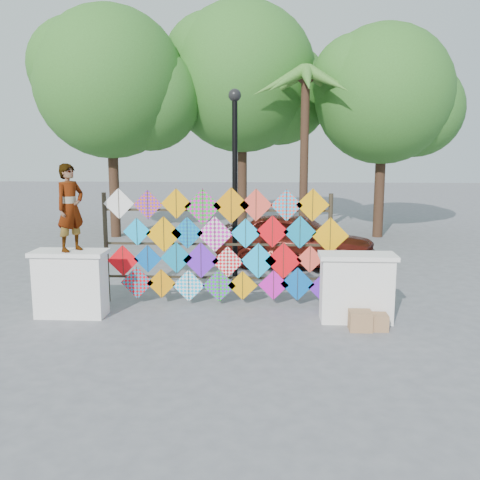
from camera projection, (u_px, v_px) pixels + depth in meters
The scene contains 13 objects.
ground at pixel (213, 315), 10.35m from camera, with size 80.00×80.00×0.00m, color gray.
parapet_left at pixel (71, 283), 10.19m from camera, with size 1.40×0.65×1.28m.
parapet_right at pixel (356, 287), 9.89m from camera, with size 1.40×0.65×1.28m.
kite_rack at pixel (222, 246), 10.85m from camera, with size 5.01×0.24×2.42m.
tree_west at pixel (113, 84), 18.55m from camera, with size 5.85×5.20×8.01m.
tree_mid at pixel (245, 78), 20.20m from camera, with size 6.30×5.60×8.61m.
tree_east at pixel (386, 95), 18.59m from camera, with size 5.40×4.80×7.42m.
palm_tree at pixel (305, 93), 17.25m from camera, with size 3.62×3.62×5.83m.
vendor_woman at pixel (70, 208), 9.94m from camera, with size 0.60×0.39×1.63m, color #99999E.
sedan at pixel (296, 240), 14.53m from camera, with size 1.72×4.27×1.46m, color #50140D.
lamppost at pixel (235, 171), 11.84m from camera, with size 0.28×0.28×4.46m.
cardboard_box_near at pixel (360, 321), 9.47m from camera, with size 0.39×0.35×0.35m, color tan.
cardboard_box_far at pixel (378, 322), 9.49m from camera, with size 0.34×0.32×0.29m, color tan.
Camera 1 is at (1.08, -9.90, 3.21)m, focal length 40.00 mm.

